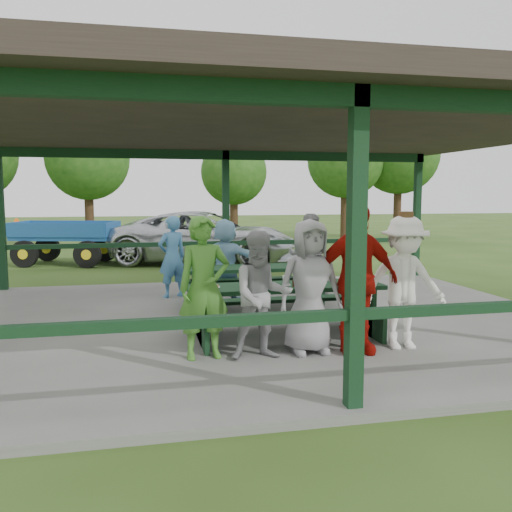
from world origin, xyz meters
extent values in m
plane|color=#2E4A17|center=(0.00, 0.00, 0.00)|extent=(90.00, 90.00, 0.00)
cube|color=slate|center=(0.00, 0.00, 0.05)|extent=(10.00, 8.00, 0.10)
cube|color=black|center=(0.00, -3.80, 1.60)|extent=(0.15, 0.15, 3.00)
cube|color=black|center=(-4.80, 3.80, 1.60)|extent=(0.15, 0.15, 3.00)
cube|color=black|center=(0.00, 3.80, 1.60)|extent=(0.15, 0.15, 3.00)
cube|color=black|center=(4.80, 3.80, 1.60)|extent=(0.15, 0.15, 3.00)
cube|color=black|center=(-2.40, -3.80, 1.00)|extent=(4.65, 0.10, 0.10)
cube|color=black|center=(-2.40, 3.80, 1.00)|extent=(4.65, 0.10, 0.10)
cube|color=black|center=(2.40, 3.80, 1.00)|extent=(4.65, 0.10, 0.10)
cube|color=black|center=(0.00, -3.80, 3.00)|extent=(9.80, 0.15, 0.20)
cube|color=black|center=(0.00, 3.80, 3.00)|extent=(9.80, 0.15, 0.20)
cube|color=#2C231F|center=(0.00, 0.00, 3.22)|extent=(10.60, 8.60, 0.24)
cube|color=black|center=(0.04, -1.20, 0.82)|extent=(2.77, 0.75, 0.06)
cube|color=black|center=(0.04, -1.75, 0.53)|extent=(2.77, 0.28, 0.05)
cube|color=black|center=(0.04, -0.65, 0.53)|extent=(2.77, 0.28, 0.05)
cube|color=black|center=(-1.16, -1.20, 0.47)|extent=(0.06, 0.70, 0.75)
cube|color=black|center=(1.25, -1.20, 0.47)|extent=(0.06, 0.70, 0.75)
cube|color=black|center=(-1.16, -1.20, 0.33)|extent=(0.06, 1.39, 0.45)
cube|color=black|center=(1.25, -1.20, 0.33)|extent=(0.06, 1.39, 0.45)
cube|color=black|center=(0.02, 0.80, 0.82)|extent=(2.45, 0.75, 0.06)
cube|color=black|center=(0.02, 0.25, 0.53)|extent=(2.45, 0.28, 0.05)
cube|color=black|center=(0.02, 1.35, 0.53)|extent=(2.45, 0.28, 0.05)
cube|color=black|center=(-1.03, 0.80, 0.47)|extent=(0.06, 0.70, 0.75)
cube|color=black|center=(1.07, 0.80, 0.47)|extent=(0.06, 0.70, 0.75)
cube|color=black|center=(-1.03, 0.80, 0.33)|extent=(0.06, 1.39, 0.45)
cube|color=black|center=(1.07, 0.80, 0.33)|extent=(0.06, 1.39, 0.45)
cylinder|color=white|center=(-1.00, -1.20, 0.86)|extent=(0.22, 0.22, 0.01)
torus|color=#A5683A|center=(-1.04, -1.22, 0.88)|extent=(0.10, 0.10, 0.03)
torus|color=#A5683A|center=(-0.96, -1.22, 0.88)|extent=(0.10, 0.10, 0.03)
torus|color=#A5683A|center=(-1.00, -1.16, 0.88)|extent=(0.10, 0.10, 0.03)
cylinder|color=white|center=(-0.24, -1.20, 0.86)|extent=(0.22, 0.22, 0.01)
torus|color=#A5683A|center=(-0.28, -1.22, 0.88)|extent=(0.10, 0.10, 0.03)
torus|color=#A5683A|center=(-0.20, -1.22, 0.88)|extent=(0.10, 0.10, 0.03)
torus|color=#A5683A|center=(-0.24, -1.16, 0.88)|extent=(0.10, 0.10, 0.03)
cylinder|color=white|center=(0.36, -1.20, 0.86)|extent=(0.22, 0.22, 0.01)
torus|color=#A5683A|center=(0.32, -1.22, 0.88)|extent=(0.10, 0.10, 0.03)
torus|color=#A5683A|center=(0.40, -1.22, 0.88)|extent=(0.10, 0.10, 0.03)
torus|color=#A5683A|center=(0.36, -1.16, 0.88)|extent=(0.10, 0.10, 0.03)
cylinder|color=white|center=(1.13, -1.20, 0.86)|extent=(0.22, 0.22, 0.01)
torus|color=#A5683A|center=(1.09, -1.22, 0.88)|extent=(0.10, 0.10, 0.03)
torus|color=#A5683A|center=(1.17, -1.22, 0.88)|extent=(0.10, 0.10, 0.03)
torus|color=#A5683A|center=(1.13, -1.16, 0.88)|extent=(0.10, 0.10, 0.03)
cylinder|color=#381E0F|center=(-1.13, -1.38, 0.90)|extent=(0.06, 0.06, 0.10)
cylinder|color=#381E0F|center=(-0.38, -1.38, 0.90)|extent=(0.06, 0.06, 0.10)
cylinder|color=#381E0F|center=(-0.25, -1.38, 0.90)|extent=(0.06, 0.06, 0.10)
cylinder|color=#381E0F|center=(0.12, -1.38, 0.90)|extent=(0.06, 0.06, 0.10)
cylinder|color=#381E0F|center=(0.98, -1.38, 0.90)|extent=(0.06, 0.06, 0.10)
cone|color=white|center=(0.10, -1.00, 0.90)|extent=(0.09, 0.09, 0.10)
cone|color=white|center=(0.76, -1.00, 0.90)|extent=(0.09, 0.09, 0.10)
cone|color=white|center=(0.77, -1.00, 0.90)|extent=(0.09, 0.09, 0.10)
imported|color=#45882C|center=(-1.20, -1.95, 0.98)|extent=(0.69, 0.50, 1.77)
imported|color=gray|center=(-0.52, -2.13, 0.89)|extent=(0.78, 0.61, 1.58)
imported|color=gray|center=(0.14, -2.01, 0.96)|extent=(0.86, 0.58, 1.72)
imported|color=#9D0F08|center=(0.71, -2.12, 1.05)|extent=(1.13, 0.50, 1.91)
imported|color=white|center=(1.40, -2.08, 0.97)|extent=(1.19, 0.76, 1.75)
cylinder|color=#53381C|center=(1.40, -2.08, 1.79)|extent=(0.35, 0.35, 0.02)
cylinder|color=#53381C|center=(1.40, -2.08, 1.85)|extent=(0.21, 0.21, 0.11)
imported|color=#90C2DF|center=(-0.36, 1.65, 0.88)|extent=(1.51, 1.02, 1.57)
imported|color=teal|center=(-1.34, 2.17, 0.90)|extent=(0.69, 0.58, 1.61)
imported|color=gray|center=(1.29, 1.62, 0.92)|extent=(0.96, 0.85, 1.65)
imported|color=silver|center=(0.05, 8.03, 0.80)|extent=(6.31, 4.48, 1.60)
cube|color=navy|center=(-4.12, 8.69, 0.83)|extent=(3.18, 2.16, 0.12)
cube|color=navy|center=(-4.31, 7.99, 1.09)|extent=(2.81, 0.83, 0.41)
cube|color=navy|center=(-3.92, 9.39, 1.09)|extent=(2.81, 0.83, 0.41)
cube|color=navy|center=(-5.51, 9.07, 1.09)|extent=(0.44, 1.41, 0.41)
cube|color=navy|center=(-2.72, 8.31, 1.09)|extent=(0.44, 1.41, 0.41)
cylinder|color=black|center=(-5.22, 8.19, 0.39)|extent=(0.81, 0.39, 0.79)
cylinder|color=yellow|center=(-5.22, 8.19, 0.39)|extent=(0.34, 0.30, 0.29)
cylinder|color=black|center=(-4.81, 9.68, 0.39)|extent=(0.81, 0.39, 0.79)
cylinder|color=yellow|center=(-4.81, 9.68, 0.39)|extent=(0.34, 0.30, 0.29)
cylinder|color=black|center=(-3.42, 7.69, 0.39)|extent=(0.81, 0.39, 0.79)
cylinder|color=yellow|center=(-3.42, 7.69, 0.39)|extent=(0.34, 0.30, 0.29)
cylinder|color=black|center=(-3.01, 9.19, 0.39)|extent=(0.81, 0.39, 0.79)
cylinder|color=yellow|center=(-3.01, 9.19, 0.39)|extent=(0.34, 0.30, 0.29)
cube|color=navy|center=(-2.22, 8.17, 0.72)|extent=(1.02, 0.35, 0.08)
cone|color=#F2590C|center=(-5.56, 9.09, 1.19)|extent=(0.13, 0.40, 0.41)
cylinder|color=#352115|center=(-3.90, 14.55, 1.30)|extent=(0.36, 0.36, 2.60)
sphere|color=#1E4D14|center=(-3.90, 14.55, 3.54)|extent=(3.33, 3.33, 3.33)
cylinder|color=#352115|center=(2.22, 15.32, 1.14)|extent=(0.36, 0.36, 2.27)
sphere|color=#1E4D14|center=(2.22, 15.32, 3.09)|extent=(2.91, 2.91, 2.91)
cylinder|color=#352115|center=(7.29, 14.91, 1.34)|extent=(0.36, 0.36, 2.69)
sphere|color=#1E4D14|center=(7.29, 14.91, 3.65)|extent=(3.44, 3.44, 3.44)
cylinder|color=#352115|center=(10.06, 15.20, 1.47)|extent=(0.36, 0.36, 2.93)
sphere|color=#1E4D14|center=(10.06, 15.20, 3.99)|extent=(3.75, 3.75, 3.75)
camera|label=1|loc=(-1.98, -8.49, 2.13)|focal=38.00mm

